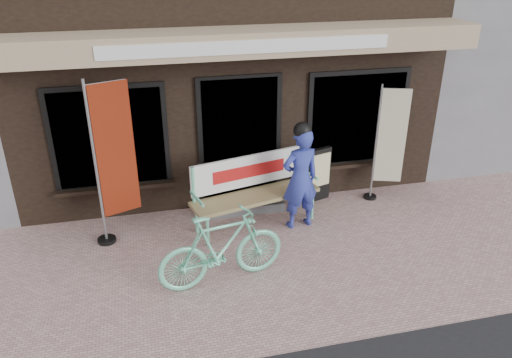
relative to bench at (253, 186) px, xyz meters
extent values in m
plane|color=#C29A94|center=(-0.05, -1.32, -0.64)|extent=(70.00, 70.00, 0.00)
cube|color=black|center=(-0.05, 3.68, 1.16)|extent=(7.00, 6.00, 3.60)
cube|color=tan|center=(-0.05, 0.33, 2.11)|extent=(7.00, 0.80, 0.35)
cube|color=white|center=(-0.05, -0.08, 2.11)|extent=(4.00, 0.02, 0.18)
cube|color=black|center=(-0.05, 0.66, 0.46)|extent=(1.20, 0.06, 2.10)
cube|color=black|center=(-0.05, 0.65, 0.46)|extent=(1.35, 0.04, 2.20)
cube|color=black|center=(-2.05, 0.66, 0.71)|extent=(1.60, 0.06, 1.50)
cube|color=black|center=(1.95, 0.66, 0.71)|extent=(1.60, 0.06, 1.50)
cube|color=black|center=(-2.05, 0.65, 0.71)|extent=(1.75, 0.04, 1.65)
cube|color=black|center=(1.95, 0.65, 0.71)|extent=(1.75, 0.04, 1.65)
cube|color=black|center=(-2.05, 0.60, -0.09)|extent=(1.80, 0.18, 0.06)
cube|color=black|center=(1.95, 0.60, -0.09)|extent=(1.80, 0.18, 0.06)
cube|color=#59595B|center=(-0.05, 0.43, -0.56)|extent=(1.30, 0.45, 0.15)
cylinder|color=#6CD3AB|center=(-0.79, -0.53, -0.40)|extent=(0.06, 0.06, 0.47)
cylinder|color=#6CD3AB|center=(-0.89, -0.10, -0.40)|extent=(0.06, 0.06, 0.47)
cylinder|color=#6CD3AB|center=(0.94, -0.11, -0.40)|extent=(0.06, 0.06, 0.47)
cylinder|color=#6CD3AB|center=(0.84, 0.33, -0.40)|extent=(0.06, 0.06, 0.47)
cube|color=#917E4F|center=(0.02, -0.10, -0.14)|extent=(2.07, 0.96, 0.06)
cylinder|color=#6CD3AB|center=(-0.92, -0.10, 0.14)|extent=(0.06, 0.06, 0.61)
cylinder|color=#6CD3AB|center=(0.86, 0.33, 0.14)|extent=(0.06, 0.06, 0.61)
cube|color=white|center=(-0.03, 0.14, 0.20)|extent=(1.85, 0.49, 0.50)
cube|color=#B21414|center=(-0.03, 0.11, 0.20)|extent=(1.17, 0.30, 0.20)
cylinder|color=#6CD3AB|center=(-0.90, -0.33, 0.05)|extent=(0.16, 0.49, 0.04)
cylinder|color=#6CD3AB|center=(0.95, 0.12, 0.05)|extent=(0.16, 0.49, 0.04)
imported|color=#2C389A|center=(0.67, -0.25, 0.16)|extent=(0.63, 0.47, 1.60)
sphere|color=black|center=(0.67, -0.25, 0.93)|extent=(0.29, 0.29, 0.26)
imported|color=#6CD3AB|center=(-0.73, -1.39, -0.13)|extent=(1.74, 0.76, 1.01)
cylinder|color=gray|center=(-2.24, -0.06, 0.58)|extent=(0.05, 0.05, 2.44)
cylinder|color=gray|center=(-1.98, 0.04, 1.72)|extent=(0.53, 0.23, 0.03)
cube|color=maroon|center=(-1.96, 0.05, 0.75)|extent=(0.53, 0.23, 1.94)
cylinder|color=black|center=(-2.24, -0.06, -0.61)|extent=(0.35, 0.35, 0.06)
cylinder|color=gray|center=(2.16, 0.33, 0.37)|extent=(0.04, 0.04, 2.01)
cylinder|color=gray|center=(2.38, 0.26, 1.30)|extent=(0.44, 0.17, 0.02)
cube|color=beige|center=(2.40, 0.25, 0.50)|extent=(0.44, 0.17, 1.60)
cylinder|color=black|center=(2.16, 0.33, -0.62)|extent=(0.28, 0.28, 0.05)
cube|color=black|center=(1.24, 0.49, -0.17)|extent=(0.47, 0.22, 0.94)
cube|color=beige|center=(1.25, 0.44, -0.06)|extent=(0.39, 0.14, 0.58)
camera|label=1|loc=(-1.53, -6.68, 3.38)|focal=35.00mm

